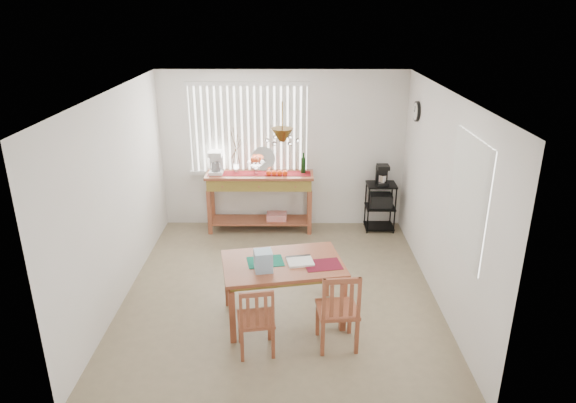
{
  "coord_description": "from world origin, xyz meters",
  "views": [
    {
      "loc": [
        0.14,
        -5.91,
        3.53
      ],
      "look_at": [
        0.1,
        0.55,
        1.05
      ],
      "focal_mm": 32.0,
      "sensor_mm": 36.0,
      "label": 1
    }
  ],
  "objects_px": {
    "sideboard": "(260,188)",
    "wire_cart": "(380,202)",
    "chair_left": "(256,320)",
    "dining_table": "(283,269)",
    "cart_items": "(382,175)",
    "chair_right": "(338,310)"
  },
  "relations": [
    {
      "from": "sideboard",
      "to": "wire_cart",
      "type": "height_order",
      "value": "sideboard"
    },
    {
      "from": "chair_left",
      "to": "chair_right",
      "type": "bearing_deg",
      "value": 7.31
    },
    {
      "from": "cart_items",
      "to": "chair_right",
      "type": "distance_m",
      "value": 3.37
    },
    {
      "from": "sideboard",
      "to": "cart_items",
      "type": "xyz_separation_m",
      "value": [
        1.98,
        0.02,
        0.22
      ]
    },
    {
      "from": "chair_left",
      "to": "cart_items",
      "type": "bearing_deg",
      "value": 60.78
    },
    {
      "from": "sideboard",
      "to": "cart_items",
      "type": "bearing_deg",
      "value": 0.67
    },
    {
      "from": "wire_cart",
      "to": "dining_table",
      "type": "xyz_separation_m",
      "value": [
        -1.57,
        -2.61,
        0.17
      ]
    },
    {
      "from": "wire_cart",
      "to": "dining_table",
      "type": "height_order",
      "value": "wire_cart"
    },
    {
      "from": "dining_table",
      "to": "chair_right",
      "type": "bearing_deg",
      "value": -43.22
    },
    {
      "from": "sideboard",
      "to": "chair_left",
      "type": "distance_m",
      "value": 3.3
    },
    {
      "from": "chair_left",
      "to": "chair_right",
      "type": "relative_size",
      "value": 0.89
    },
    {
      "from": "sideboard",
      "to": "chair_left",
      "type": "xyz_separation_m",
      "value": [
        0.13,
        -3.28,
        -0.33
      ]
    },
    {
      "from": "sideboard",
      "to": "chair_left",
      "type": "height_order",
      "value": "sideboard"
    },
    {
      "from": "dining_table",
      "to": "cart_items",
      "type": "bearing_deg",
      "value": 59.04
    },
    {
      "from": "dining_table",
      "to": "sideboard",
      "type": "bearing_deg",
      "value": 98.87
    },
    {
      "from": "chair_right",
      "to": "sideboard",
      "type": "bearing_deg",
      "value": 107.69
    },
    {
      "from": "cart_items",
      "to": "dining_table",
      "type": "distance_m",
      "value": 3.07
    },
    {
      "from": "wire_cart",
      "to": "dining_table",
      "type": "relative_size",
      "value": 0.53
    },
    {
      "from": "wire_cart",
      "to": "cart_items",
      "type": "distance_m",
      "value": 0.47
    },
    {
      "from": "sideboard",
      "to": "dining_table",
      "type": "distance_m",
      "value": 2.63
    },
    {
      "from": "wire_cart",
      "to": "cart_items",
      "type": "height_order",
      "value": "cart_items"
    },
    {
      "from": "cart_items",
      "to": "wire_cart",
      "type": "bearing_deg",
      "value": -90.0
    }
  ]
}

